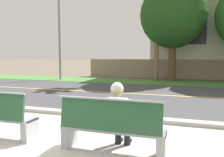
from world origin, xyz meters
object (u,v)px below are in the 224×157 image
at_px(shade_tree_far_left, 175,10).
at_px(bench_right, 111,128).
at_px(streetlamp, 61,17).
at_px(seated_person_white, 119,114).

bearing_deg(shade_tree_far_left, bench_right, -91.40).
relative_size(streetlamp, shade_tree_far_left, 1.09).
xyz_separation_m(bench_right, shade_tree_far_left, (0.30, 12.30, 4.18)).
relative_size(bench_right, shade_tree_far_left, 0.26).
bearing_deg(seated_person_white, streetlamp, 124.57).
bearing_deg(seated_person_white, shade_tree_far_left, 88.94).
height_order(seated_person_white, shade_tree_far_left, shade_tree_far_left).
relative_size(bench_right, streetlamp, 0.24).
relative_size(bench_right, seated_person_white, 1.48).
distance_m(bench_right, streetlamp, 13.82).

